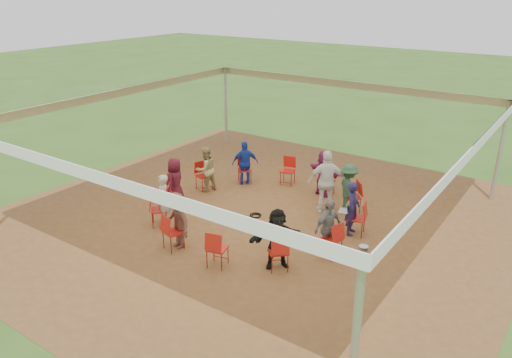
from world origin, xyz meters
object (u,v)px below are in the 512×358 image
Objects in this scene: person_seated_1 at (349,188)px; person_seated_3 at (245,163)px; chair_1 at (352,197)px; chair_3 at (288,171)px; person_seated_5 at (175,182)px; chair_7 at (159,210)px; chair_0 at (356,218)px; person_seated_6 at (163,200)px; chair_5 at (204,176)px; chair_2 at (326,180)px; chair_4 at (245,170)px; person_seated_9 at (328,227)px; person_seated_7 at (177,221)px; cable_coil at (256,216)px; person_seated_0 at (352,208)px; person_seated_2 at (324,173)px; chair_10 at (278,252)px; chair_8 at (173,232)px; chair_6 at (172,190)px; chair_11 at (331,239)px; standing_person at (327,182)px; person_seated_4 at (206,169)px; person_seated_8 at (277,238)px.

person_seated_1 is 3.59m from person_seated_3.
chair_1 and chair_3 have the same top height.
person_seated_3 is at bearing 150.00° from person_seated_5.
person_seated_5 is (-0.55, 1.23, 0.27)m from chair_7.
person_seated_1 is at bearing 135.00° from person_seated_3.
chair_0 is 1.38m from chair_1.
person_seated_1 and person_seated_6 have the same top height.
chair_3 is 1.00× the size of chair_5.
chair_2 is 2.66m from chair_4.
person_seated_9 is (-0.14, -1.34, 0.27)m from chair_0.
chair_3 is 0.63× the size of person_seated_3.
person_seated_7 is 2.65m from cable_coil.
person_seated_1 is at bearing 90.00° from person_seated_6.
person_seated_7 is at bearing 120.00° from person_seated_0.
person_seated_7 and person_seated_9 have the same top height.
chair_10 is at bearing 120.76° from person_seated_2.
chair_10 is 0.63× the size of person_seated_6.
person_seated_2 is at bearing 60.76° from chair_10.
person_seated_9 is (3.09, -3.28, 0.27)m from chair_3.
chair_4 is 4.61m from chair_8.
cable_coil is (2.45, 0.70, -0.43)m from chair_6.
chair_2 is 1.00× the size of chair_8.
chair_0 is 4.51m from person_seated_3.
chair_7 is 4.61m from chair_11.
person_seated_6 reaches higher than cable_coil.
chair_10 is 0.63× the size of person_seated_7.
person_seated_2 is (-1.86, 3.17, 0.27)m from chair_11.
chair_6 is at bearing 152.29° from person_seated_7.
person_seated_6 is (-3.74, -3.62, 0.27)m from chair_1.
chair_10 is at bearing -44.79° from cable_coil.
person_seated_6 is (-4.41, -2.41, 0.27)m from chair_0.
chair_8 is at bearing 26.87° from standing_person.
person_seated_0 is (3.19, 3.17, 0.27)m from chair_8.
chair_7 is 0.63× the size of person_seated_6.
chair_8 and chair_11 have the same top height.
chair_0 is at bearing 10.08° from person_seated_9.
person_seated_1 is 4.40m from person_seated_4.
chair_8 is (-3.31, -3.20, 0.00)m from chair_0.
person_seated_4 is 2.50m from cable_coil.
chair_5 is at bearing 90.00° from person_seated_9.
person_seated_1 is 1.00× the size of person_seated_6.
person_seated_4 and person_seated_5 have the same top height.
chair_1 is 0.63× the size of person_seated_6.
person_seated_3 is 1.31m from person_seated_4.
chair_8 is at bearing -90.00° from person_seated_7.
person_seated_8 reaches higher than chair_6.
chair_4 is 1.00× the size of chair_11.
person_seated_0 is at bearing 133.68° from chair_3.
chair_8 is 0.63× the size of person_seated_9.
person_seated_6 is at bearing 46.32° from chair_4.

